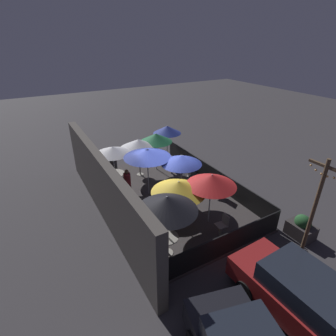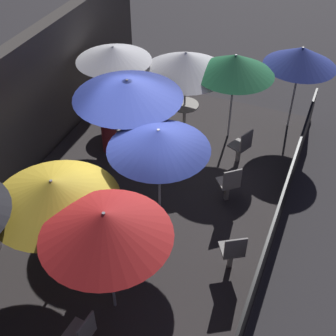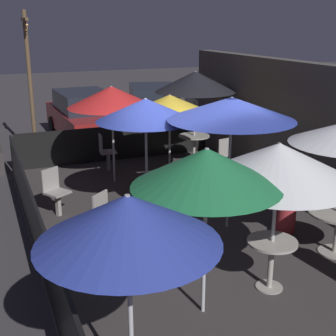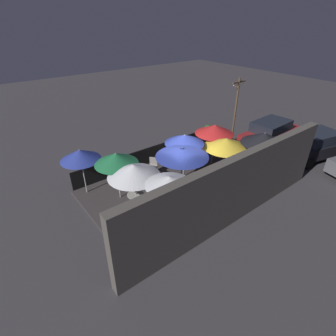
{
  "view_description": "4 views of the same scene",
  "coord_description": "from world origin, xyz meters",
  "px_view_note": "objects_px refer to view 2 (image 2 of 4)",
  "views": [
    {
      "loc": [
        -9.57,
        5.31,
        7.19
      ],
      "look_at": [
        0.43,
        -0.36,
        1.39
      ],
      "focal_mm": 28.0,
      "sensor_mm": 36.0,
      "label": 1
    },
    {
      "loc": [
        -6.54,
        -3.19,
        7.12
      ],
      "look_at": [
        0.1,
        -0.46,
        1.04
      ],
      "focal_mm": 50.0,
      "sensor_mm": 36.0,
      "label": 2
    },
    {
      "loc": [
        7.61,
        -3.38,
        3.75
      ],
      "look_at": [
        -0.66,
        -0.02,
        0.96
      ],
      "focal_mm": 50.0,
      "sensor_mm": 36.0,
      "label": 3
    },
    {
      "loc": [
        7.01,
        7.89,
        7.22
      ],
      "look_at": [
        0.88,
        -0.0,
        1.37
      ],
      "focal_mm": 28.0,
      "sensor_mm": 36.0,
      "label": 4
    }
  ],
  "objects_px": {
    "patio_umbrella_6": "(127,89)",
    "patio_umbrella_8": "(159,139)",
    "patio_umbrella_7": "(235,65)",
    "patio_chair_4": "(242,145)",
    "patio_chair_0": "(229,183)",
    "patio_umbrella_2": "(186,62)",
    "patio_umbrella_4": "(301,57)",
    "dining_table_2": "(184,110)",
    "patio_chair_2": "(82,333)",
    "patio_umbrella_0": "(113,54)",
    "patron_1": "(109,130)",
    "patio_umbrella_5": "(53,191)",
    "dining_table_0": "(118,106)",
    "patio_chair_1": "(233,251)",
    "patron_0": "(150,85)",
    "patio_umbrella_3": "(105,225)"
  },
  "relations": [
    {
      "from": "patio_umbrella_7",
      "to": "patron_1",
      "type": "relative_size",
      "value": 1.69
    },
    {
      "from": "patio_chair_0",
      "to": "patio_umbrella_2",
      "type": "bearing_deg",
      "value": -0.0
    },
    {
      "from": "patio_chair_4",
      "to": "patio_chair_0",
      "type": "bearing_deg",
      "value": 118.88
    },
    {
      "from": "patio_umbrella_5",
      "to": "patio_chair_0",
      "type": "xyz_separation_m",
      "value": [
        2.72,
        -2.26,
        -1.31
      ]
    },
    {
      "from": "patio_umbrella_6",
      "to": "patio_umbrella_8",
      "type": "relative_size",
      "value": 1.05
    },
    {
      "from": "dining_table_2",
      "to": "patio_chair_2",
      "type": "bearing_deg",
      "value": -173.38
    },
    {
      "from": "patio_umbrella_2",
      "to": "patio_chair_4",
      "type": "bearing_deg",
      "value": -114.22
    },
    {
      "from": "patio_umbrella_7",
      "to": "patio_chair_0",
      "type": "xyz_separation_m",
      "value": [
        -2.29,
        -0.67,
        -1.46
      ]
    },
    {
      "from": "patio_umbrella_5",
      "to": "patio_umbrella_7",
      "type": "relative_size",
      "value": 0.98
    },
    {
      "from": "dining_table_0",
      "to": "patio_chair_1",
      "type": "relative_size",
      "value": 1.05
    },
    {
      "from": "patio_umbrella_2",
      "to": "patio_chair_1",
      "type": "relative_size",
      "value": 2.28
    },
    {
      "from": "patio_umbrella_4",
      "to": "patio_chair_1",
      "type": "distance_m",
      "value": 5.21
    },
    {
      "from": "patio_umbrella_4",
      "to": "patio_umbrella_6",
      "type": "distance_m",
      "value": 4.36
    },
    {
      "from": "patio_chair_4",
      "to": "patron_1",
      "type": "xyz_separation_m",
      "value": [
        -0.74,
        3.03,
        0.1
      ]
    },
    {
      "from": "patio_chair_2",
      "to": "patron_0",
      "type": "bearing_deg",
      "value": -69.1
    },
    {
      "from": "dining_table_2",
      "to": "patio_umbrella_2",
      "type": "bearing_deg",
      "value": -90.0
    },
    {
      "from": "patio_umbrella_2",
      "to": "patio_umbrella_7",
      "type": "bearing_deg",
      "value": -82.36
    },
    {
      "from": "patio_umbrella_5",
      "to": "dining_table_0",
      "type": "relative_size",
      "value": 2.22
    },
    {
      "from": "patio_umbrella_8",
      "to": "patio_chair_4",
      "type": "distance_m",
      "value": 3.09
    },
    {
      "from": "patio_chair_1",
      "to": "patio_chair_4",
      "type": "relative_size",
      "value": 1.04
    },
    {
      "from": "patio_chair_1",
      "to": "patio_chair_2",
      "type": "distance_m",
      "value": 2.94
    },
    {
      "from": "dining_table_0",
      "to": "patron_0",
      "type": "xyz_separation_m",
      "value": [
        1.27,
        -0.34,
        0.01
      ]
    },
    {
      "from": "patio_umbrella_6",
      "to": "patron_0",
      "type": "relative_size",
      "value": 1.8
    },
    {
      "from": "patio_umbrella_2",
      "to": "patio_chair_0",
      "type": "bearing_deg",
      "value": -139.79
    },
    {
      "from": "patio_umbrella_0",
      "to": "dining_table_2",
      "type": "relative_size",
      "value": 2.99
    },
    {
      "from": "patio_umbrella_4",
      "to": "patio_umbrella_6",
      "type": "bearing_deg",
      "value": 138.36
    },
    {
      "from": "patio_chair_0",
      "to": "patio_chair_4",
      "type": "xyz_separation_m",
      "value": [
        1.37,
        0.11,
        -0.03
      ]
    },
    {
      "from": "patio_umbrella_6",
      "to": "patron_0",
      "type": "height_order",
      "value": "patio_umbrella_6"
    },
    {
      "from": "dining_table_2",
      "to": "patio_umbrella_8",
      "type": "bearing_deg",
      "value": -167.69
    },
    {
      "from": "patio_umbrella_8",
      "to": "patron_0",
      "type": "relative_size",
      "value": 1.71
    },
    {
      "from": "patio_umbrella_3",
      "to": "patron_0",
      "type": "relative_size",
      "value": 1.69
    },
    {
      "from": "patio_umbrella_8",
      "to": "patron_0",
      "type": "distance_m",
      "value": 4.69
    },
    {
      "from": "patio_umbrella_0",
      "to": "patio_chair_2",
      "type": "relative_size",
      "value": 2.32
    },
    {
      "from": "patio_umbrella_7",
      "to": "patio_umbrella_8",
      "type": "height_order",
      "value": "patio_umbrella_8"
    },
    {
      "from": "patio_umbrella_2",
      "to": "patio_chair_4",
      "type": "height_order",
      "value": "patio_umbrella_2"
    },
    {
      "from": "dining_table_2",
      "to": "patio_chair_4",
      "type": "height_order",
      "value": "patio_chair_4"
    },
    {
      "from": "dining_table_2",
      "to": "patio_chair_1",
      "type": "bearing_deg",
      "value": -148.17
    },
    {
      "from": "patio_umbrella_6",
      "to": "patio_chair_0",
      "type": "distance_m",
      "value": 2.83
    },
    {
      "from": "patio_umbrella_4",
      "to": "patio_umbrella_6",
      "type": "height_order",
      "value": "patio_umbrella_6"
    },
    {
      "from": "dining_table_0",
      "to": "dining_table_2",
      "type": "height_order",
      "value": "dining_table_2"
    },
    {
      "from": "dining_table_2",
      "to": "patron_1",
      "type": "height_order",
      "value": "patron_1"
    },
    {
      "from": "patio_umbrella_5",
      "to": "patio_umbrella_6",
      "type": "height_order",
      "value": "patio_umbrella_6"
    },
    {
      "from": "patio_umbrella_6",
      "to": "patio_umbrella_7",
      "type": "bearing_deg",
      "value": -35.56
    },
    {
      "from": "patio_umbrella_5",
      "to": "patio_umbrella_7",
      "type": "xyz_separation_m",
      "value": [
        5.01,
        -1.58,
        0.14
      ]
    },
    {
      "from": "patio_umbrella_2",
      "to": "patio_umbrella_6",
      "type": "height_order",
      "value": "patio_umbrella_6"
    },
    {
      "from": "patio_umbrella_6",
      "to": "dining_table_0",
      "type": "bearing_deg",
      "value": 36.17
    },
    {
      "from": "patio_umbrella_2",
      "to": "patio_chair_4",
      "type": "xyz_separation_m",
      "value": [
        -0.76,
        -1.69,
        -1.39
      ]
    },
    {
      "from": "patio_umbrella_5",
      "to": "dining_table_0",
      "type": "bearing_deg",
      "value": 14.88
    },
    {
      "from": "patio_umbrella_3",
      "to": "patron_0",
      "type": "height_order",
      "value": "patio_umbrella_3"
    },
    {
      "from": "dining_table_0",
      "to": "dining_table_2",
      "type": "xyz_separation_m",
      "value": [
        0.5,
        -1.61,
        -0.01
      ]
    }
  ]
}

